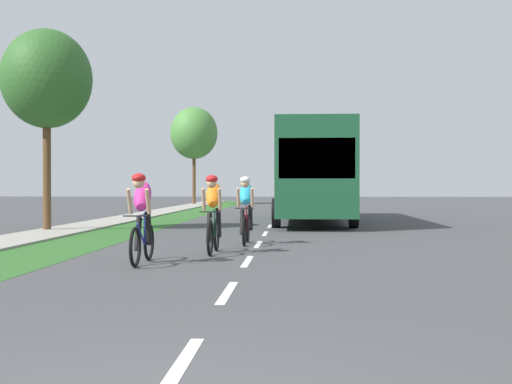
# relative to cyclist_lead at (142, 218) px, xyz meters

# --- Properties ---
(ground_plane) EXTENTS (120.00, 120.00, 0.00)m
(ground_plane) POSITION_rel_cyclist_lead_xyz_m (1.81, 12.26, -0.81)
(ground_plane) COLOR #424244
(grass_verge) EXTENTS (1.95, 70.00, 0.01)m
(grass_verge) POSITION_rel_cyclist_lead_xyz_m (-2.48, 12.26, -0.81)
(grass_verge) COLOR #2D6026
(grass_verge) RESTS_ON ground_plane
(sidewalk_concrete) EXTENTS (1.71, 70.00, 0.10)m
(sidewalk_concrete) POSITION_rel_cyclist_lead_xyz_m (-4.31, 12.26, -0.81)
(sidewalk_concrete) COLOR #9E998E
(sidewalk_concrete) RESTS_ON ground_plane
(lane_markings_center) EXTENTS (0.12, 54.30, 0.01)m
(lane_markings_center) POSITION_rel_cyclist_lead_xyz_m (1.81, 16.26, -0.81)
(lane_markings_center) COLOR white
(lane_markings_center) RESTS_ON ground_plane
(cyclist_lead) EXTENTS (0.42, 1.72, 1.58)m
(cyclist_lead) POSITION_rel_cyclist_lead_xyz_m (0.00, 0.00, 0.00)
(cyclist_lead) COLOR black
(cyclist_lead) RESTS_ON ground_plane
(cyclist_trailing) EXTENTS (0.42, 1.72, 1.58)m
(cyclist_trailing) POSITION_rel_cyclist_lead_xyz_m (1.02, 1.85, 0.00)
(cyclist_trailing) COLOR black
(cyclist_trailing) RESTS_ON ground_plane
(cyclist_distant) EXTENTS (0.42, 1.72, 1.58)m
(cyclist_distant) POSITION_rel_cyclist_lead_xyz_m (1.52, 3.97, 0.00)
(cyclist_distant) COLOR black
(cyclist_distant) RESTS_ON ground_plane
(bus_dark_green) EXTENTS (2.78, 11.60, 3.48)m
(bus_dark_green) POSITION_rel_cyclist_lead_xyz_m (3.30, 13.98, 1.17)
(bus_dark_green) COLOR #194C2D
(bus_dark_green) RESTS_ON ground_plane
(suv_silver) EXTENTS (2.15, 4.70, 1.79)m
(suv_silver) POSITION_rel_cyclist_lead_xyz_m (3.41, 33.25, 0.14)
(suv_silver) COLOR #A5A8AD
(suv_silver) RESTS_ON ground_plane
(street_tree_near) EXTENTS (2.71, 2.71, 6.08)m
(street_tree_near) POSITION_rel_cyclist_lead_xyz_m (-4.82, 8.21, 3.75)
(street_tree_near) COLOR brown
(street_tree_near) RESTS_ON ground_plane
(street_tree_far) EXTENTS (3.47, 3.47, 7.16)m
(street_tree_far) POSITION_rel_cyclist_lead_xyz_m (-4.81, 37.23, 4.43)
(street_tree_far) COLOR brown
(street_tree_far) RESTS_ON ground_plane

